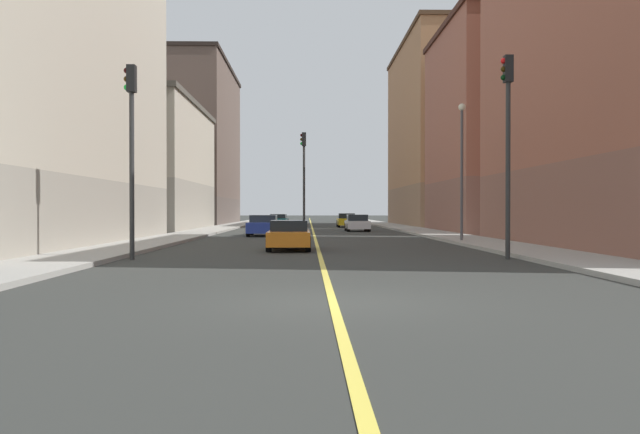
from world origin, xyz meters
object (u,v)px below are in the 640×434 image
car_orange (289,235)px  car_blue (263,226)px  car_white (357,223)px  building_right_midblock (141,167)px  building_right_distant (190,145)px  traffic_light_left_near (508,129)px  traffic_light_median_far (304,170)px  building_left_mid (506,129)px  car_yellow (346,220)px  car_teal (279,220)px  building_left_far (446,135)px  street_lamp_left_near (462,157)px  traffic_light_right_near (131,135)px

car_orange → car_blue: (-2.07, 15.17, 0.06)m
car_white → building_right_midblock: bearing=168.5°
building_right_distant → car_orange: size_ratio=5.55×
traffic_light_left_near → traffic_light_median_far: (-6.98, 22.27, 0.01)m
building_left_mid → car_yellow: building_left_mid is taller
building_right_midblock → car_white: 18.89m
car_orange → car_teal: (-2.41, 45.65, 0.00)m
car_orange → car_white: size_ratio=1.07×
building_left_far → car_blue: building_left_far is taller
building_right_midblock → street_lamp_left_near: bearing=-46.1°
building_right_midblock → traffic_light_right_near: bearing=-76.4°
building_left_far → building_right_midblock: bearing=-152.8°
traffic_light_median_far → car_white: (4.18, 7.56, -3.76)m
car_orange → car_blue: bearing=97.8°
building_right_midblock → car_orange: building_right_midblock is taller
building_left_mid → traffic_light_right_near: 34.22m
traffic_light_right_near → car_white: (9.81, 29.82, -3.53)m
street_lamp_left_near → car_white: bearing=101.4°
traffic_light_left_near → car_yellow: bearing=93.9°
car_blue → traffic_light_median_far: bearing=33.2°
building_left_far → car_teal: size_ratio=5.31×
building_left_far → traffic_light_left_near: (-8.15, -48.29, -5.37)m
traffic_light_median_far → car_white: traffic_light_median_far is taller
traffic_light_left_near → street_lamp_left_near: street_lamp_left_near is taller
building_right_midblock → traffic_light_left_near: building_right_midblock is taller
building_left_mid → car_blue: size_ratio=3.50×
street_lamp_left_near → car_blue: bearing=137.6°
building_left_far → traffic_light_left_near: 49.27m
building_right_midblock → car_yellow: 20.64m
traffic_light_median_far → car_white: bearing=61.0°
building_right_midblock → building_right_distant: bearing=90.0°
car_orange → car_white: 24.88m
traffic_light_right_near → car_blue: 21.08m
building_right_distant → car_yellow: (17.84, -13.85, -8.73)m
car_white → traffic_light_right_near: bearing=-108.2°
building_right_midblock → car_blue: 17.67m
building_left_mid → traffic_light_right_near: size_ratio=2.38×
car_yellow → building_left_far: bearing=26.8°
building_left_mid → building_left_far: building_left_far is taller
traffic_light_median_far → traffic_light_right_near: bearing=-104.2°
traffic_light_right_near → car_teal: size_ratio=1.44×
car_yellow → car_blue: bearing=-106.8°
building_right_midblock → building_left_mid: bearing=-12.7°
car_blue → car_teal: 30.48m
building_left_far → car_white: size_ratio=6.04×
building_left_far → car_orange: bearing=-110.1°
building_left_far → traffic_light_median_far: 30.58m
building_left_mid → street_lamp_left_near: (-7.14, -16.09, -3.40)m
traffic_light_median_far → car_blue: (-2.60, -1.70, -3.72)m
building_left_far → car_teal: bearing=171.3°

